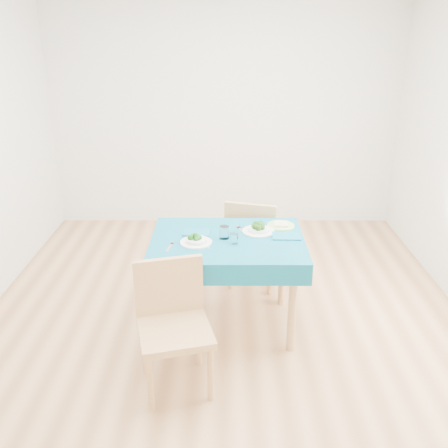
{
  "coord_description": "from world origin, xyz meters",
  "views": [
    {
      "loc": [
        0.01,
        -3.52,
        2.26
      ],
      "look_at": [
        0.0,
        0.0,
        0.85
      ],
      "focal_mm": 40.0,
      "sensor_mm": 36.0,
      "label": 1
    }
  ],
  "objects_px": {
    "chair_near": "(174,312)",
    "bowl_near": "(196,239)",
    "bowl_far": "(258,227)",
    "side_plate": "(281,226)",
    "chair_far": "(255,226)",
    "table": "(227,283)"
  },
  "relations": [
    {
      "from": "chair_far",
      "to": "bowl_far",
      "type": "distance_m",
      "value": 0.64
    },
    {
      "from": "bowl_near",
      "to": "side_plate",
      "type": "height_order",
      "value": "bowl_near"
    },
    {
      "from": "bowl_near",
      "to": "side_plate",
      "type": "relative_size",
      "value": 1.08
    },
    {
      "from": "bowl_near",
      "to": "bowl_far",
      "type": "relative_size",
      "value": 0.94
    },
    {
      "from": "chair_far",
      "to": "bowl_near",
      "type": "xyz_separation_m",
      "value": [
        -0.48,
        -0.81,
        0.23
      ]
    },
    {
      "from": "table",
      "to": "chair_far",
      "type": "height_order",
      "value": "chair_far"
    },
    {
      "from": "chair_near",
      "to": "table",
      "type": "bearing_deg",
      "value": 50.75
    },
    {
      "from": "table",
      "to": "chair_far",
      "type": "xyz_separation_m",
      "value": [
        0.25,
        0.73,
        0.18
      ]
    },
    {
      "from": "chair_near",
      "to": "bowl_far",
      "type": "distance_m",
      "value": 1.07
    },
    {
      "from": "table",
      "to": "chair_near",
      "type": "distance_m",
      "value": 0.83
    },
    {
      "from": "bowl_near",
      "to": "chair_far",
      "type": "bearing_deg",
      "value": 59.19
    },
    {
      "from": "bowl_far",
      "to": "side_plate",
      "type": "bearing_deg",
      "value": 33.01
    },
    {
      "from": "bowl_far",
      "to": "side_plate",
      "type": "height_order",
      "value": "bowl_far"
    },
    {
      "from": "bowl_far",
      "to": "side_plate",
      "type": "relative_size",
      "value": 1.15
    },
    {
      "from": "chair_near",
      "to": "bowl_near",
      "type": "distance_m",
      "value": 0.7
    },
    {
      "from": "chair_far",
      "to": "bowl_near",
      "type": "relative_size",
      "value": 4.74
    },
    {
      "from": "chair_near",
      "to": "side_plate",
      "type": "distance_m",
      "value": 1.27
    },
    {
      "from": "chair_near",
      "to": "bowl_far",
      "type": "bearing_deg",
      "value": 41.8
    },
    {
      "from": "chair_far",
      "to": "bowl_near",
      "type": "height_order",
      "value": "chair_far"
    },
    {
      "from": "table",
      "to": "chair_far",
      "type": "bearing_deg",
      "value": 71.01
    },
    {
      "from": "table",
      "to": "chair_near",
      "type": "relative_size",
      "value": 1.0
    },
    {
      "from": "chair_near",
      "to": "bowl_near",
      "type": "relative_size",
      "value": 4.8
    }
  ]
}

